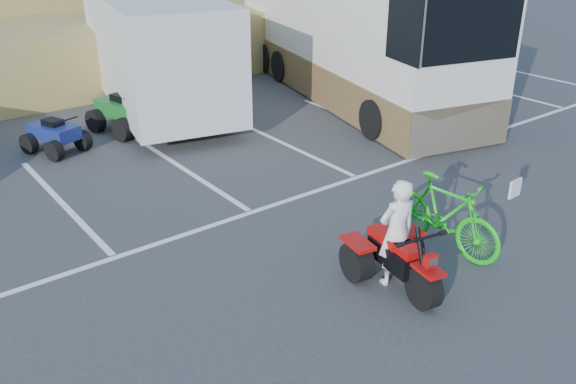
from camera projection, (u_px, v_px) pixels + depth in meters
ground at (336, 267)px, 9.70m from camera, size 100.00×100.00×0.00m
parking_stripes at (241, 173)px, 13.10m from camera, size 28.00×5.16×0.01m
grass_embankment at (30, 33)px, 20.26m from camera, size 40.00×8.50×3.10m
red_trike_atv at (398, 286)px, 9.20m from camera, size 1.51×1.84×1.07m
rider at (397, 233)px, 8.97m from camera, size 0.68×0.51×1.69m
green_dirt_bike at (444, 214)px, 9.95m from camera, size 0.75×2.17×1.28m
cargo_trailer at (158, 50)px, 16.39m from camera, size 4.10×7.19×3.16m
rv_motorhome at (350, 37)px, 18.04m from camera, size 5.41×11.29×3.94m
quad_atv_blue at (58, 151)px, 14.31m from camera, size 1.41×1.61×0.88m
quad_atv_green at (126, 131)px, 15.61m from camera, size 1.59×1.90×1.08m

